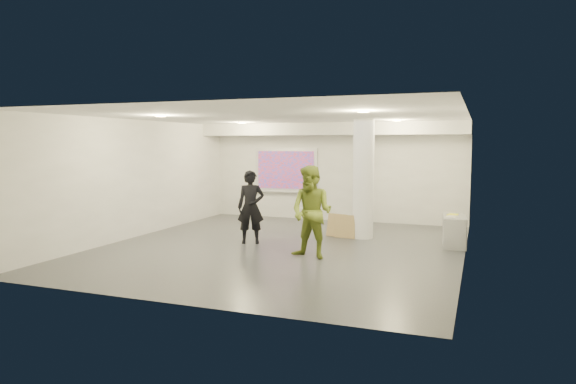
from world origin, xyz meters
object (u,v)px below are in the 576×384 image
at_px(credenza, 454,231).
at_px(man, 312,212).
at_px(woman, 251,207).
at_px(projection_screen, 286,171).
at_px(column, 363,179).

bearing_deg(credenza, man, -143.28).
xyz_separation_m(credenza, woman, (-4.59, -1.41, 0.52)).
relative_size(credenza, woman, 0.69).
xyz_separation_m(projection_screen, credenza, (5.32, -2.85, -1.17)).
bearing_deg(projection_screen, woman, -80.33).
xyz_separation_m(projection_screen, woman, (0.73, -4.27, -0.65)).
bearing_deg(woman, projection_screen, 78.22).
height_order(column, woman, column).
distance_m(projection_screen, man, 5.91).
bearing_deg(column, credenza, -5.13).
relative_size(column, credenza, 2.48).
distance_m(projection_screen, credenza, 6.15).
height_order(credenza, man, man).
height_order(woman, man, man).
bearing_deg(projection_screen, credenza, -28.20).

